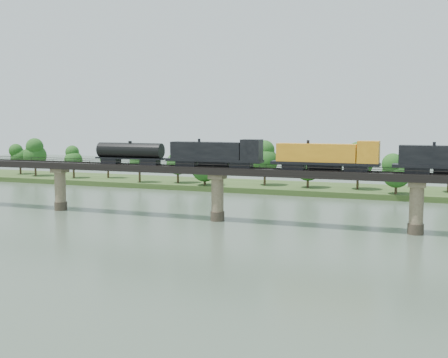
% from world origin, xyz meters
% --- Properties ---
extents(ground, '(400.00, 400.00, 0.00)m').
position_xyz_m(ground, '(0.00, 0.00, 0.00)').
color(ground, '#39493A').
rests_on(ground, ground).
extents(far_bank, '(300.00, 24.00, 1.60)m').
position_xyz_m(far_bank, '(0.00, 85.00, 0.80)').
color(far_bank, '#2D461C').
rests_on(far_bank, ground).
extents(bridge, '(236.00, 30.00, 11.50)m').
position_xyz_m(bridge, '(0.00, 30.00, 5.46)').
color(bridge, '#473A2D').
rests_on(bridge, ground).
extents(bridge_superstructure, '(220.00, 4.90, 0.75)m').
position_xyz_m(bridge_superstructure, '(0.00, 30.00, 11.79)').
color(bridge_superstructure, black).
rests_on(bridge_superstructure, bridge).
extents(far_treeline, '(289.06, 17.54, 13.60)m').
position_xyz_m(far_treeline, '(-8.21, 80.52, 8.83)').
color(far_treeline, '#382619').
rests_on(far_treeline, far_bank).
extents(freight_train, '(85.94, 3.35, 5.92)m').
position_xyz_m(freight_train, '(15.00, 30.00, 14.33)').
color(freight_train, black).
rests_on(freight_train, bridge).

